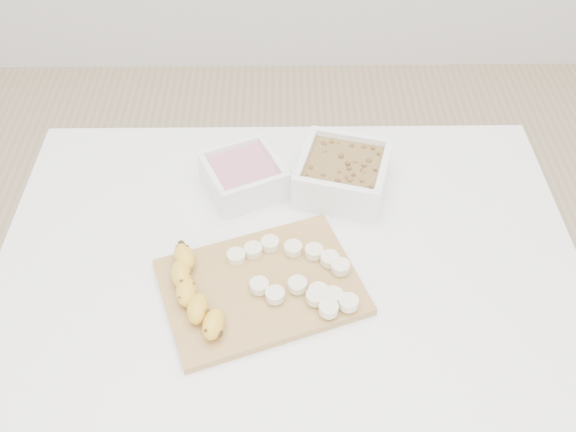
{
  "coord_description": "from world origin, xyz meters",
  "views": [
    {
      "loc": [
        -0.01,
        -0.73,
        1.59
      ],
      "look_at": [
        0.0,
        0.03,
        0.81
      ],
      "focal_mm": 40.0,
      "sensor_mm": 36.0,
      "label": 1
    }
  ],
  "objects_px": {
    "table": "(288,287)",
    "banana": "(195,293)",
    "bowl_yogurt": "(243,175)",
    "cutting_board": "(261,287)",
    "bowl_granola": "(343,173)"
  },
  "relations": [
    {
      "from": "table",
      "to": "bowl_yogurt",
      "type": "bearing_deg",
      "value": 116.49
    },
    {
      "from": "table",
      "to": "cutting_board",
      "type": "height_order",
      "value": "cutting_board"
    },
    {
      "from": "table",
      "to": "banana",
      "type": "xyz_separation_m",
      "value": [
        -0.15,
        -0.11,
        0.13
      ]
    },
    {
      "from": "cutting_board",
      "to": "bowl_yogurt",
      "type": "bearing_deg",
      "value": 98.54
    },
    {
      "from": "bowl_granola",
      "to": "cutting_board",
      "type": "bearing_deg",
      "value": -121.78
    },
    {
      "from": "bowl_yogurt",
      "to": "banana",
      "type": "distance_m",
      "value": 0.28
    },
    {
      "from": "table",
      "to": "bowl_yogurt",
      "type": "height_order",
      "value": "bowl_yogurt"
    },
    {
      "from": "bowl_yogurt",
      "to": "bowl_granola",
      "type": "distance_m",
      "value": 0.19
    },
    {
      "from": "table",
      "to": "bowl_yogurt",
      "type": "xyz_separation_m",
      "value": [
        -0.08,
        0.16,
        0.13
      ]
    },
    {
      "from": "bowl_yogurt",
      "to": "cutting_board",
      "type": "height_order",
      "value": "bowl_yogurt"
    },
    {
      "from": "bowl_yogurt",
      "to": "banana",
      "type": "xyz_separation_m",
      "value": [
        -0.07,
        -0.27,
        -0.0
      ]
    },
    {
      "from": "bowl_granola",
      "to": "banana",
      "type": "height_order",
      "value": "bowl_granola"
    },
    {
      "from": "bowl_yogurt",
      "to": "bowl_granola",
      "type": "height_order",
      "value": "bowl_granola"
    },
    {
      "from": "cutting_board",
      "to": "table",
      "type": "bearing_deg",
      "value": 60.37
    },
    {
      "from": "table",
      "to": "bowl_granola",
      "type": "height_order",
      "value": "bowl_granola"
    }
  ]
}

